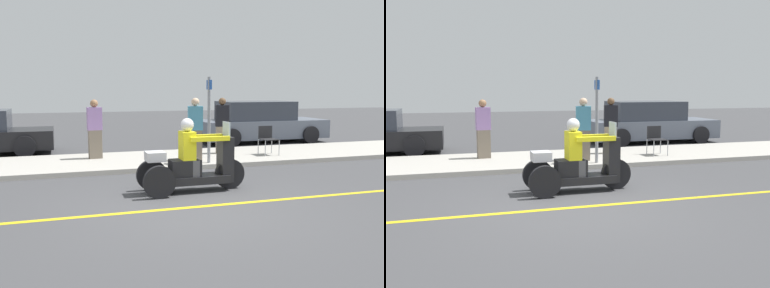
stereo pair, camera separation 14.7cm
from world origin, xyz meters
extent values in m
plane|color=#424244|center=(0.00, 0.00, 0.00)|extent=(60.00, 60.00, 0.00)
cube|color=gold|center=(0.28, 0.00, 0.00)|extent=(24.00, 0.12, 0.01)
cube|color=#B2ADA3|center=(0.00, 4.60, 0.06)|extent=(28.00, 2.80, 0.12)
cylinder|color=black|center=(1.08, 1.09, 0.31)|extent=(0.62, 0.10, 0.62)
cylinder|color=black|center=(-0.46, 0.75, 0.31)|extent=(0.62, 0.10, 0.62)
cylinder|color=black|center=(-0.46, 1.44, 0.31)|extent=(0.62, 0.10, 0.62)
cube|color=black|center=(0.28, 1.09, 0.25)|extent=(1.48, 0.48, 0.15)
cube|color=black|center=(0.13, 1.09, 0.49)|extent=(0.59, 0.38, 0.33)
cube|color=black|center=(0.98, 1.09, 0.62)|extent=(0.24, 0.38, 0.90)
cube|color=silver|center=(1.00, 1.09, 1.22)|extent=(0.03, 0.34, 0.30)
cube|color=silver|center=(-0.46, 1.09, 0.74)|extent=(0.36, 0.38, 0.18)
cube|color=yellow|center=(0.18, 1.09, 0.93)|extent=(0.26, 0.38, 0.55)
sphere|color=silver|center=(0.18, 1.09, 1.33)|extent=(0.26, 0.26, 0.26)
cube|color=#515156|center=(0.31, 0.97, 0.49)|extent=(0.14, 0.14, 0.33)
cube|color=#515156|center=(0.31, 1.21, 0.49)|extent=(0.14, 0.14, 0.33)
cube|color=yellow|center=(0.58, 0.89, 1.06)|extent=(0.80, 0.09, 0.09)
cube|color=yellow|center=(0.58, 1.29, 1.06)|extent=(0.80, 0.09, 0.09)
cube|color=gray|center=(2.40, 4.88, 0.52)|extent=(0.40, 0.31, 0.79)
cube|color=black|center=(2.40, 4.88, 1.23)|extent=(0.43, 0.32, 0.63)
sphere|color=brown|center=(2.40, 4.88, 1.65)|extent=(0.21, 0.21, 0.21)
cube|color=#726656|center=(-1.26, 5.04, 0.51)|extent=(0.37, 0.26, 0.78)
cube|color=#9972B2|center=(-1.26, 5.04, 1.21)|extent=(0.40, 0.27, 0.62)
sphere|color=#9E704C|center=(-1.26, 5.04, 1.62)|extent=(0.21, 0.21, 0.21)
cube|color=#726656|center=(1.27, 3.96, 0.52)|extent=(0.40, 0.32, 0.80)
cube|color=#4C99B7|center=(1.27, 3.96, 1.24)|extent=(0.44, 0.32, 0.64)
sphere|color=beige|center=(1.27, 3.96, 1.67)|extent=(0.22, 0.22, 0.22)
cylinder|color=#A5A8AD|center=(3.35, 3.96, 0.34)|extent=(0.02, 0.02, 0.44)
cylinder|color=#A5A8AD|center=(3.79, 3.96, 0.34)|extent=(0.02, 0.02, 0.44)
cylinder|color=#A5A8AD|center=(3.35, 4.40, 0.34)|extent=(0.02, 0.02, 0.44)
cylinder|color=#A5A8AD|center=(3.79, 4.40, 0.34)|extent=(0.02, 0.02, 0.44)
cube|color=#232326|center=(3.57, 4.18, 0.57)|extent=(0.45, 0.45, 0.02)
cube|color=#232326|center=(3.57, 4.40, 0.75)|extent=(0.44, 0.03, 0.38)
cube|color=slate|center=(5.12, 7.81, 0.51)|extent=(4.83, 1.86, 0.67)
cube|color=#2D333D|center=(4.88, 7.81, 1.19)|extent=(2.66, 1.68, 0.69)
cylinder|color=black|center=(6.69, 6.88, 0.32)|extent=(0.64, 0.22, 0.64)
cylinder|color=black|center=(6.69, 8.74, 0.32)|extent=(0.64, 0.22, 0.64)
cylinder|color=black|center=(3.55, 6.88, 0.32)|extent=(0.64, 0.22, 0.64)
cylinder|color=black|center=(3.55, 8.74, 0.32)|extent=(0.64, 0.22, 0.64)
cylinder|color=black|center=(-3.18, 6.60, 0.32)|extent=(0.64, 0.22, 0.64)
cylinder|color=black|center=(-3.18, 8.36, 0.32)|extent=(0.64, 0.22, 0.64)
cylinder|color=gray|center=(1.48, 3.45, 1.22)|extent=(0.08, 0.08, 2.20)
cube|color=#1E51AD|center=(1.48, 3.45, 2.12)|extent=(0.02, 0.36, 0.24)
camera|label=1|loc=(-2.20, -6.83, 2.05)|focal=40.00mm
camera|label=2|loc=(-2.06, -6.87, 2.05)|focal=40.00mm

